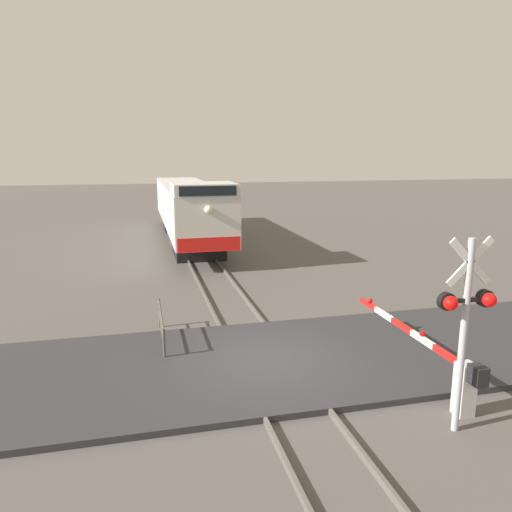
# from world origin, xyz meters

# --- Properties ---
(ground_plane) EXTENTS (160.00, 160.00, 0.00)m
(ground_plane) POSITION_xyz_m (0.00, 0.00, 0.00)
(ground_plane) COLOR #514C47
(rail_track_left) EXTENTS (0.08, 80.00, 0.15)m
(rail_track_left) POSITION_xyz_m (-0.72, 0.00, 0.07)
(rail_track_left) COLOR #59544C
(rail_track_left) RESTS_ON ground_plane
(rail_track_right) EXTENTS (0.08, 80.00, 0.15)m
(rail_track_right) POSITION_xyz_m (0.72, 0.00, 0.07)
(rail_track_right) COLOR #59544C
(rail_track_right) RESTS_ON ground_plane
(road_surface) EXTENTS (36.00, 5.56, 0.15)m
(road_surface) POSITION_xyz_m (0.00, 0.00, 0.08)
(road_surface) COLOR #2D2D30
(road_surface) RESTS_ON ground_plane
(locomotive) EXTENTS (3.04, 18.54, 4.10)m
(locomotive) POSITION_xyz_m (0.00, 19.00, 2.15)
(locomotive) COLOR black
(locomotive) RESTS_ON ground_plane
(crossing_signal) EXTENTS (1.18, 0.33, 3.96)m
(crossing_signal) POSITION_xyz_m (2.95, -3.92, 2.45)
(crossing_signal) COLOR #ADADB2
(crossing_signal) RESTS_ON ground_plane
(crossing_gate) EXTENTS (0.36, 5.51, 1.28)m
(crossing_gate) POSITION_xyz_m (3.48, -2.75, 0.79)
(crossing_gate) COLOR silver
(crossing_gate) RESTS_ON ground_plane
(guard_railing) EXTENTS (0.08, 2.82, 0.95)m
(guard_railing) POSITION_xyz_m (-2.57, 2.15, 0.62)
(guard_railing) COLOR #4C4742
(guard_railing) RESTS_ON ground_plane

